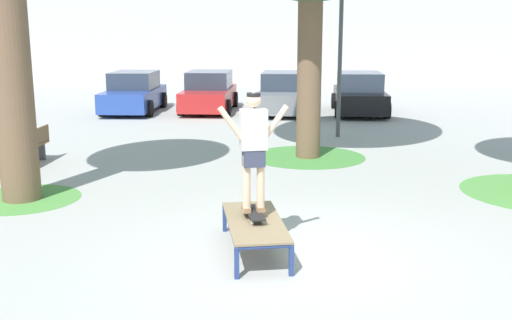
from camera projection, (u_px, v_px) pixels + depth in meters
ground_plane at (294, 255)px, 8.44m from camera, size 120.00×120.00×0.00m
skate_box at (255, 223)px, 8.49m from camera, size 1.03×1.99×0.46m
skateboard at (254, 213)px, 8.57m from camera, size 0.36×0.82×0.09m
skater at (254, 144)px, 8.36m from camera, size 0.99×0.34×1.69m
grass_patch_near_left at (22, 199)px, 11.20m from camera, size 2.12×2.12×0.01m
grass_patch_mid_back at (308, 157)px, 14.86m from camera, size 2.82×2.82×0.01m
car_blue at (134, 93)px, 22.78m from camera, size 2.01×4.25×1.50m
car_red at (209, 93)px, 22.98m from camera, size 2.08×4.28×1.50m
car_grey at (283, 94)px, 22.53m from camera, size 2.18×4.32×1.50m
car_black at (359, 94)px, 22.40m from camera, size 2.11×4.30×1.50m
park_bench at (21, 149)px, 13.49m from camera, size 0.57×2.42×0.83m
light_post at (342, 1)px, 16.79m from camera, size 0.36×0.36×5.83m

